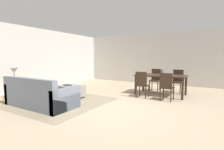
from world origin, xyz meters
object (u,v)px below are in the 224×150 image
(ottoman_table, at_px, (70,91))
(table_lamp, at_px, (14,71))
(dining_chair_far_left, at_px, (155,78))
(dining_chair_far_right, at_px, (178,80))
(dining_chair_near_left, at_px, (142,83))
(dining_chair_near_right, at_px, (167,85))
(side_table, at_px, (15,87))
(vase_centerpiece, at_px, (162,72))
(dining_table, at_px, (161,77))
(couch, at_px, (40,96))
(book_on_ottoman, at_px, (68,85))

(ottoman_table, bearing_deg, table_lamp, -140.86)
(table_lamp, height_order, dining_chair_far_left, table_lamp)
(ottoman_table, relative_size, dining_chair_far_right, 0.99)
(dining_chair_near_left, xyz_separation_m, dining_chair_near_right, (0.85, -0.04, 0.00))
(table_lamp, distance_m, dining_chair_far_left, 5.39)
(dining_chair_far_left, xyz_separation_m, dining_chair_far_right, (0.89, 0.03, 0.00))
(ottoman_table, xyz_separation_m, side_table, (-1.39, -1.13, 0.19))
(dining_chair_near_right, relative_size, dining_chair_far_right, 1.00)
(side_table, height_order, dining_chair_near_right, dining_chair_near_right)
(vase_centerpiece, bearing_deg, dining_table, 148.63)
(table_lamp, relative_size, dining_chair_near_left, 0.57)
(dining_table, relative_size, dining_chair_far_left, 1.94)
(ottoman_table, bearing_deg, couch, -91.38)
(couch, xyz_separation_m, dining_table, (2.61, 3.30, 0.38))
(dining_table, xyz_separation_m, dining_chair_near_left, (-0.44, -0.80, -0.15))
(table_lamp, height_order, vase_centerpiece, table_lamp)
(dining_chair_near_left, relative_size, vase_centerpiece, 4.45)
(dining_chair_far_right, relative_size, vase_centerpiece, 4.45)
(side_table, bearing_deg, couch, -2.73)
(vase_centerpiece, bearing_deg, book_on_ottoman, -141.92)
(table_lamp, bearing_deg, dining_chair_far_left, 48.69)
(table_lamp, distance_m, dining_table, 5.13)
(couch, bearing_deg, dining_chair_near_right, 39.14)
(side_table, xyz_separation_m, dining_chair_far_right, (4.44, 4.06, 0.08))
(table_lamp, xyz_separation_m, dining_chair_far_right, (4.44, 4.06, -0.45))
(dining_table, xyz_separation_m, dining_chair_near_right, (0.41, -0.84, -0.15))
(side_table, relative_size, table_lamp, 1.06)
(dining_chair_near_right, relative_size, dining_chair_far_left, 1.00)
(dining_chair_far_left, height_order, book_on_ottoman, dining_chair_far_left)
(dining_table, bearing_deg, ottoman_table, -140.87)
(table_lamp, height_order, dining_chair_far_right, table_lamp)
(couch, distance_m, dining_table, 4.23)
(dining_chair_far_left, xyz_separation_m, vase_centerpiece, (0.49, -0.84, 0.34))
(ottoman_table, height_order, dining_chair_far_left, dining_chair_far_left)
(book_on_ottoman, bearing_deg, vase_centerpiece, 38.08)
(couch, xyz_separation_m, dining_chair_near_left, (2.17, 2.50, 0.23))
(side_table, bearing_deg, vase_centerpiece, 38.38)
(couch, relative_size, book_on_ottoman, 8.18)
(couch, height_order, side_table, couch)
(couch, distance_m, side_table, 1.37)
(ottoman_table, height_order, vase_centerpiece, vase_centerpiece)
(side_table, xyz_separation_m, book_on_ottoman, (1.33, 1.07, 0.01))
(couch, bearing_deg, side_table, 177.27)
(ottoman_table, bearing_deg, book_on_ottoman, -137.71)
(table_lamp, distance_m, dining_chair_near_left, 4.31)
(dining_chair_far_right, distance_m, vase_centerpiece, 1.01)
(ottoman_table, distance_m, table_lamp, 1.93)
(dining_chair_near_left, xyz_separation_m, book_on_ottoman, (-2.20, -1.36, -0.07))
(dining_chair_far_left, relative_size, book_on_ottoman, 3.54)
(dining_chair_near_left, distance_m, dining_chair_far_right, 1.86)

